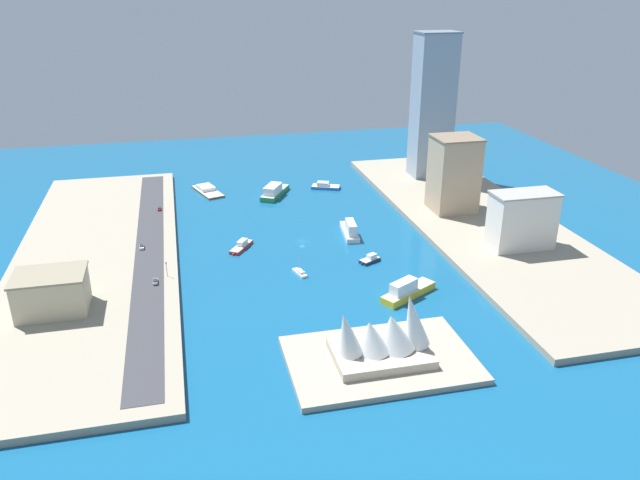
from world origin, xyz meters
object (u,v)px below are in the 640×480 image
object	(u,v)px
hotel_broad_white	(522,220)
office_block_beige	(52,292)
ferry_white_commuter	(350,230)
ferry_green_doubledeck	(274,191)
tower_tall_glass	(433,106)
ferry_yellow_fast	(407,290)
apartment_midrise_tan	(454,174)
barge_flat_brown	(207,190)
van_white	(142,247)
traffic_light_waterfront	(166,267)
catamaran_blue	(325,186)
opera_landmark	(383,337)
sedan_silver	(155,281)
tugboat_red	(241,246)
pickup_red	(159,209)
sailboat_small_white	(300,272)
patrol_launch_navy	(370,259)

from	to	relation	value
hotel_broad_white	office_block_beige	world-z (taller)	hotel_broad_white
hotel_broad_white	ferry_white_commuter	bearing A→B (deg)	-27.91
ferry_green_doubledeck	tower_tall_glass	distance (m)	107.90
ferry_yellow_fast	apartment_midrise_tan	size ratio (longest dim) A/B	0.68
office_block_beige	apartment_midrise_tan	distance (m)	199.60
barge_flat_brown	apartment_midrise_tan	xyz separation A→B (m)	(-123.36, 66.97, 21.02)
van_white	barge_flat_brown	bearing A→B (deg)	-112.51
barge_flat_brown	traffic_light_waterfront	xyz separation A→B (m)	(23.47, 114.81, 5.85)
catamaran_blue	opera_landmark	distance (m)	182.63
barge_flat_brown	catamaran_blue	size ratio (longest dim) A/B	1.61
barge_flat_brown	tower_tall_glass	world-z (taller)	tower_tall_glass
opera_landmark	ferry_yellow_fast	bearing A→B (deg)	-120.43
sedan_silver	traffic_light_waterfront	distance (m)	8.08
barge_flat_brown	apartment_midrise_tan	bearing A→B (deg)	151.50
tugboat_red	tower_tall_glass	distance (m)	156.26
barge_flat_brown	ferry_white_commuter	size ratio (longest dim) A/B	1.12
tugboat_red	ferry_white_commuter	size ratio (longest dim) A/B	0.61
ferry_green_doubledeck	opera_landmark	size ratio (longest dim) A/B	0.84
tugboat_red	hotel_broad_white	size ratio (longest dim) A/B	0.54
tugboat_red	van_white	world-z (taller)	van_white
ferry_green_doubledeck	traffic_light_waterfront	xyz separation A→B (m)	(60.60, 98.65, 4.23)
ferry_green_doubledeck	catamaran_blue	xyz separation A→B (m)	(-31.78, -6.87, -1.43)
catamaran_blue	van_white	world-z (taller)	van_white
barge_flat_brown	sedan_silver	size ratio (longest dim) A/B	6.28
tugboat_red	ferry_yellow_fast	distance (m)	84.99
tugboat_red	van_white	bearing A→B (deg)	-5.15
office_block_beige	van_white	world-z (taller)	office_block_beige
ferry_green_doubledeck	pickup_red	bearing A→B (deg)	14.89
hotel_broad_white	opera_landmark	xyz separation A→B (m)	(88.69, 69.95, -5.99)
catamaran_blue	hotel_broad_white	distance (m)	128.71
sailboat_small_white	opera_landmark	size ratio (longest dim) A/B	0.30
ferry_white_commuter	tower_tall_glass	distance (m)	114.51
ferry_white_commuter	pickup_red	xyz separation A→B (m)	(90.25, -50.12, 0.74)
sedan_silver	apartment_midrise_tan	bearing A→B (deg)	-160.57
catamaran_blue	office_block_beige	bearing A→B (deg)	43.26
tower_tall_glass	office_block_beige	world-z (taller)	tower_tall_glass
tower_tall_glass	apartment_midrise_tan	xyz separation A→B (m)	(12.41, 61.62, -22.98)
ferry_white_commuter	catamaran_blue	xyz separation A→B (m)	(-5.54, -74.02, -1.47)
tower_tall_glass	sedan_silver	bearing A→B (deg)	35.06
catamaran_blue	tower_tall_glass	xyz separation A→B (m)	(-66.85, -3.94, 43.82)
barge_flat_brown	van_white	world-z (taller)	van_white
tugboat_red	ferry_white_commuter	xyz separation A→B (m)	(-53.31, -3.83, 1.55)
apartment_midrise_tan	ferry_green_doubledeck	bearing A→B (deg)	-30.51
barge_flat_brown	patrol_launch_navy	distance (m)	131.25
catamaran_blue	sedan_silver	bearing A→B (deg)	48.85
tower_tall_glass	pickup_red	distance (m)	170.17
sailboat_small_white	catamaran_blue	size ratio (longest dim) A/B	0.56
ferry_yellow_fast	sailboat_small_white	bearing A→B (deg)	-38.28
ferry_green_doubledeck	pickup_red	world-z (taller)	ferry_green_doubledeck
barge_flat_brown	pickup_red	distance (m)	42.76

